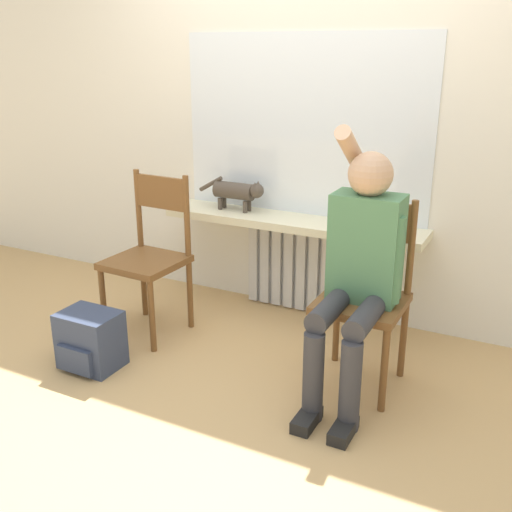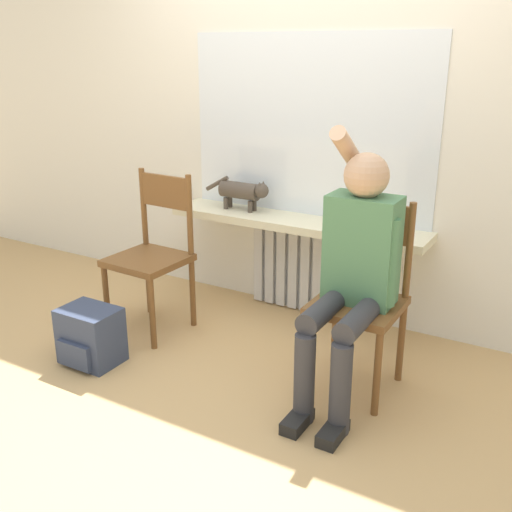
% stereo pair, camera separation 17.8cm
% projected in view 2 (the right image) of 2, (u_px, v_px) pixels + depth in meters
% --- Properties ---
extents(ground_plane, '(12.00, 12.00, 0.00)m').
position_uv_depth(ground_plane, '(203.00, 387.00, 3.13)').
color(ground_plane, tan).
extents(wall_with_window, '(7.00, 0.06, 2.70)m').
position_uv_depth(wall_with_window, '(311.00, 104.00, 3.69)').
color(wall_with_window, white).
rests_on(wall_with_window, ground_plane).
extents(radiator, '(0.71, 0.08, 0.61)m').
position_uv_depth(radiator, '(302.00, 267.00, 3.97)').
color(radiator, silver).
rests_on(radiator, ground_plane).
extents(windowsill, '(1.70, 0.32, 0.05)m').
position_uv_depth(windowsill, '(295.00, 223.00, 3.77)').
color(windowsill, beige).
rests_on(windowsill, radiator).
extents(window_glass, '(1.64, 0.01, 1.11)m').
position_uv_depth(window_glass, '(308.00, 127.00, 3.71)').
color(window_glass, white).
rests_on(window_glass, windowsill).
extents(chair_left, '(0.44, 0.44, 0.97)m').
position_uv_depth(chair_left, '(153.00, 252.00, 3.65)').
color(chair_left, brown).
rests_on(chair_left, ground_plane).
extents(chair_right, '(0.42, 0.42, 0.97)m').
position_uv_depth(chair_right, '(361.00, 295.00, 3.01)').
color(chair_right, brown).
rests_on(chair_right, ground_plane).
extents(person, '(0.36, 0.97, 1.35)m').
position_uv_depth(person, '(355.00, 265.00, 2.85)').
color(person, '#333338').
rests_on(person, ground_plane).
extents(cat, '(0.48, 0.11, 0.22)m').
position_uv_depth(cat, '(244.00, 191.00, 3.93)').
color(cat, '#4C4238').
rests_on(cat, windowsill).
extents(backpack, '(0.32, 0.27, 0.32)m').
position_uv_depth(backpack, '(90.00, 336.00, 3.34)').
color(backpack, '#333D56').
rests_on(backpack, ground_plane).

